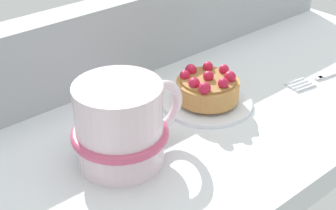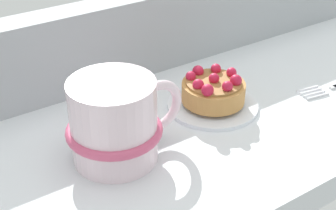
{
  "view_description": "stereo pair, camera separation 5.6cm",
  "coord_description": "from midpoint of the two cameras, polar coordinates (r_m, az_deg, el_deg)",
  "views": [
    {
      "loc": [
        -36.61,
        -36.75,
        32.33
      ],
      "look_at": [
        -5.07,
        -0.34,
        3.41
      ],
      "focal_mm": 53.46,
      "sensor_mm": 36.0,
      "label": 1
    },
    {
      "loc": [
        -32.16,
        -40.17,
        32.33
      ],
      "look_at": [
        -5.07,
        -0.34,
        3.41
      ],
      "focal_mm": 53.46,
      "sensor_mm": 36.0,
      "label": 2
    }
  ],
  "objects": [
    {
      "name": "dessert_fork",
      "position": [
        0.73,
        16.47,
        3.57
      ],
      "size": [
        17.33,
        4.42,
        0.6
      ],
      "color": "silver",
      "rests_on": "ground_plane"
    },
    {
      "name": "ground_plane",
      "position": [
        0.62,
        0.75,
        -2.48
      ],
      "size": [
        83.08,
        33.81,
        3.53
      ],
      "primitive_type": "cube",
      "color": "silver"
    },
    {
      "name": "raspberry_tart",
      "position": [
        0.62,
        1.96,
        1.99
      ],
      "size": [
        7.8,
        7.8,
        3.79
      ],
      "color": "#B77F42",
      "rests_on": "dessert_plate"
    },
    {
      "name": "dessert_plate",
      "position": [
        0.63,
        1.94,
        0.35
      ],
      "size": [
        11.3,
        11.3,
        0.99
      ],
      "color": "silver",
      "rests_on": "ground_plane"
    },
    {
      "name": "window_rail_back",
      "position": [
        0.69,
        -7.43,
        7.72
      ],
      "size": [
        81.42,
        4.41,
        10.91
      ],
      "primitive_type": "cube",
      "color": "#9EA3A8",
      "rests_on": "ground_plane"
    },
    {
      "name": "coffee_mug",
      "position": [
        0.51,
        -8.47,
        -2.38
      ],
      "size": [
        13.51,
        10.12,
        9.09
      ],
      "color": "silver",
      "rests_on": "ground_plane"
    }
  ]
}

